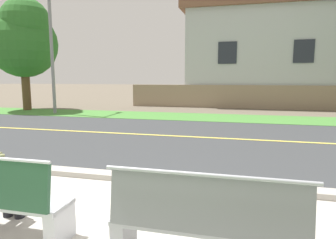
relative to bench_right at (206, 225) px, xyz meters
name	(u,v)px	position (x,y,z in m)	size (l,w,h in m)	color
ground_plane	(197,129)	(-1.24, 7.82, -0.46)	(140.00, 140.00, 0.00)	#665B4C
curb_edge	(150,179)	(-1.24, 2.17, -0.40)	(44.00, 0.30, 0.11)	#ADA89E
street_asphalt	(190,137)	(-1.24, 6.32, -0.45)	(52.00, 8.00, 0.01)	#383A3D
road_centre_line	(190,137)	(-1.24, 6.32, -0.45)	(48.00, 0.14, 0.01)	#E0CC4C
far_verge_grass	(208,117)	(-1.24, 11.06, -0.45)	(48.00, 2.80, 0.02)	#478438
bench_right	(206,225)	(0.00, 0.00, 0.00)	(1.87, 0.48, 1.01)	#9EA0A8
streetlamp	(53,26)	(-9.08, 10.85, 3.96)	(0.24, 2.10, 7.80)	gray
shade_tree_far_left	(24,39)	(-11.56, 11.73, 3.51)	(3.71, 3.71, 6.12)	brown
garden_wall	(235,97)	(-0.15, 15.76, 0.24)	(13.00, 0.36, 1.40)	gray
house_across_street	(261,55)	(1.47, 18.96, 2.91)	(10.17, 6.91, 6.64)	#B7BCC1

